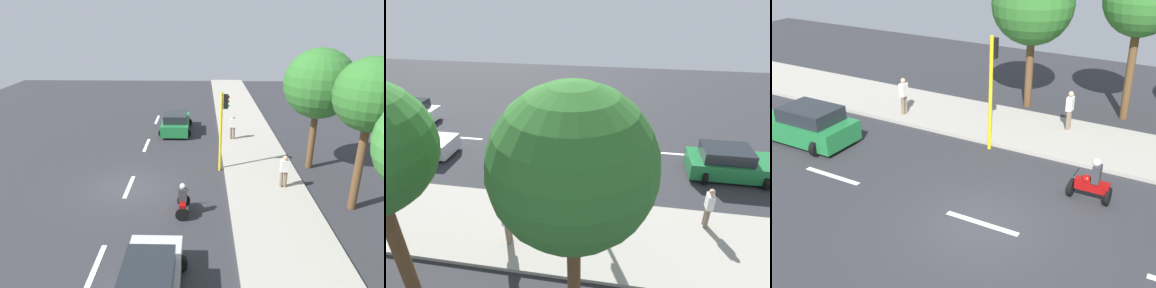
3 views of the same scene
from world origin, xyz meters
The scene contains 13 objects.
ground_plane centered at (0.00, 0.00, -0.05)m, with size 40.00×60.00×0.10m, color #2D2D33.
sidewalk centered at (7.00, 0.00, 0.07)m, with size 4.00×60.00×0.15m, color #9E998E.
lane_stripe_north centered at (0.00, -6.00, 0.01)m, with size 0.20×2.40×0.01m, color white.
lane_stripe_mid centered at (0.00, 0.00, 0.01)m, with size 0.20×2.40×0.01m, color white.
lane_stripe_south centered at (0.00, 6.00, 0.01)m, with size 0.20×2.40×0.01m, color white.
car_silver centered at (2.14, -7.58, 0.71)m, with size 2.22×4.14×1.52m.
car_green centered at (1.80, 8.90, 0.71)m, with size 2.36×4.05×1.52m.
car_white centered at (-1.83, -11.12, 0.71)m, with size 2.19×4.49×1.52m.
motorcycle centered at (2.90, -2.46, 0.64)m, with size 0.60×1.30×1.53m.
pedestrian_near_signal centered at (7.82, -0.08, 1.06)m, with size 0.40×0.24×1.69m.
pedestrian_by_tree centered at (5.87, 7.03, 1.06)m, with size 0.40×0.24×1.69m.
traffic_light_corner centered at (4.85, 2.13, 2.93)m, with size 0.49×0.24×4.50m.
street_tree_center centered at (9.91, 2.65, 4.84)m, with size 3.73×3.73×6.74m.
Camera 2 is at (15.42, 3.65, 8.33)m, focal length 28.36 mm.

